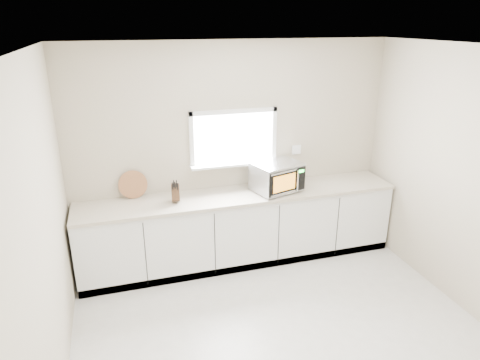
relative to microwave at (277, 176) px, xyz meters
name	(u,v)px	position (x,y,z in m)	size (l,w,h in m)	color
ground	(292,350)	(-0.46, -1.66, -1.11)	(4.00, 4.00, 0.00)	beige
back_wall	(233,152)	(-0.46, 0.34, 0.26)	(4.00, 0.17, 2.70)	#B2A08D
cabinets	(240,229)	(-0.46, 0.04, -0.67)	(3.92, 0.60, 0.88)	white
countertop	(240,195)	(-0.46, 0.03, -0.21)	(3.92, 0.64, 0.04)	beige
microwave	(277,176)	(0.00, 0.00, 0.00)	(0.65, 0.57, 0.36)	black
knife_block	(175,192)	(-1.25, 0.03, -0.07)	(0.11, 0.20, 0.28)	#472F19
cutting_board	(133,184)	(-1.71, 0.28, -0.02)	(0.34, 0.34, 0.02)	#935439
coffee_grinder	(274,178)	(0.04, 0.20, -0.09)	(0.13, 0.13, 0.20)	#B1B3B8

